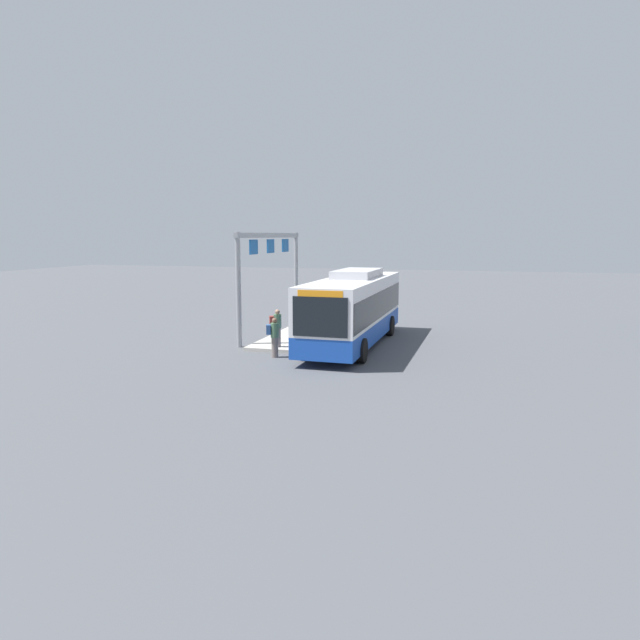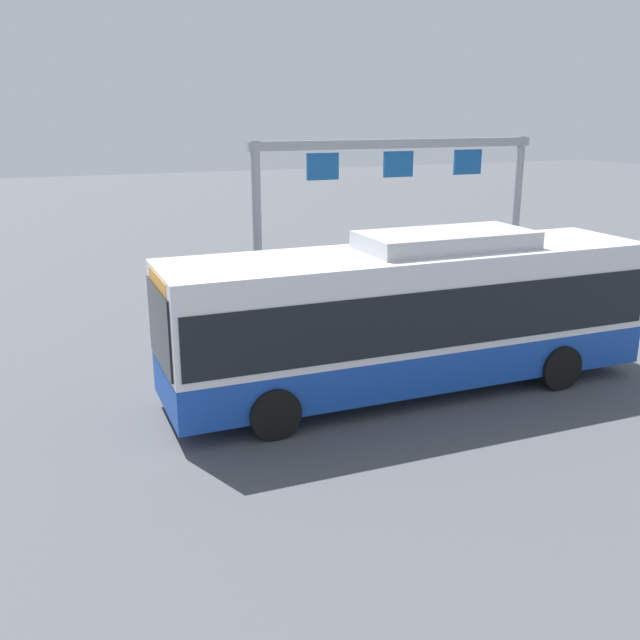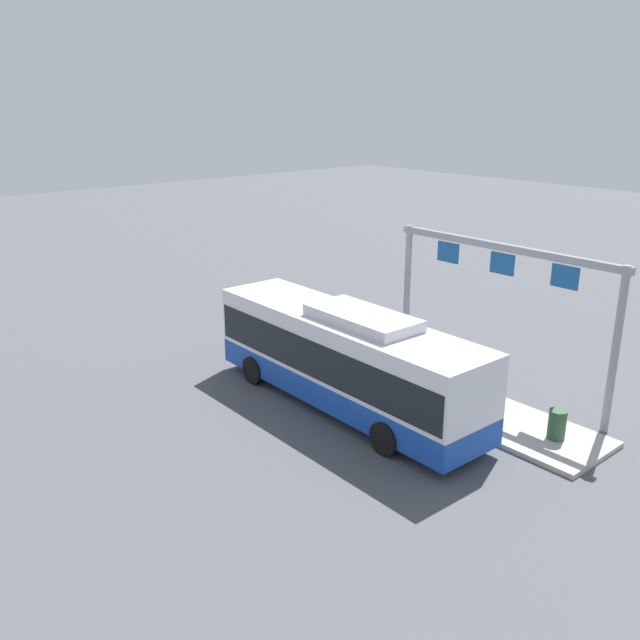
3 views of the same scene
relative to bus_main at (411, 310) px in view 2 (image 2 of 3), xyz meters
name	(u,v)px [view 2 (image 2 of 3)]	position (x,y,z in m)	size (l,w,h in m)	color
ground_plane	(408,389)	(0.01, 0.00, -1.81)	(120.00, 120.00, 0.00)	#4C4F54
platform_curb	(429,336)	(-2.35, -2.95, -1.73)	(10.00, 2.80, 0.16)	#B2ADA3
bus_main	(411,310)	(0.00, 0.00, 0.00)	(10.68, 2.81, 3.46)	#1947AD
person_boarding	(274,319)	(2.07, -2.98, -0.76)	(0.51, 0.60, 1.67)	slate
person_waiting_near	(222,337)	(3.48, -2.59, -0.92)	(0.48, 0.60, 1.67)	slate
platform_sign_gantry	(397,193)	(-2.32, -4.89, 1.91)	(8.67, 0.24, 5.20)	gray
trash_bin	(534,303)	(-5.89, -3.06, -1.20)	(0.52, 0.52, 0.90)	#2D5133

